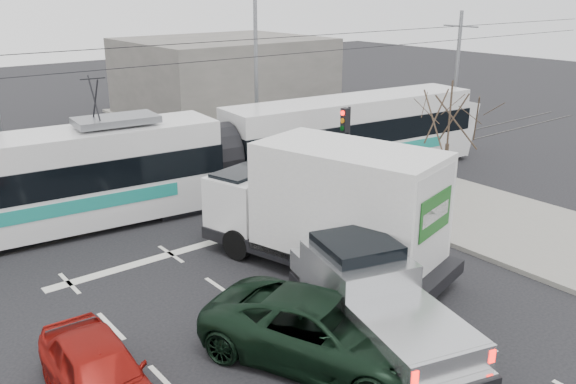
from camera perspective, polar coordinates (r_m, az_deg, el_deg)
ground at (r=16.59m, az=4.46°, el=-11.06°), size 120.00×120.00×0.00m
sidewalk_right at (r=23.09m, az=21.14°, el=-3.26°), size 6.00×60.00×0.15m
rails at (r=24.17m, az=-11.82°, el=-1.55°), size 60.00×1.60×0.03m
building_right at (r=41.23m, az=-6.01°, el=10.65°), size 12.00×10.00×5.00m
bare_tree at (r=22.23m, az=14.87°, el=6.60°), size 2.40×2.40×5.00m
traffic_signal at (r=24.20m, az=5.48°, el=5.55°), size 0.44×0.44×3.60m
street_lamp_near at (r=30.07m, az=-3.33°, el=12.76°), size 2.38×0.25×9.00m
catenary at (r=23.14m, az=-12.45°, el=7.47°), size 60.00×0.20×7.00m
tram at (r=24.32m, az=-6.52°, el=3.44°), size 25.78×5.23×5.23m
silver_pickup at (r=15.16m, az=7.80°, el=-9.44°), size 3.67×6.50×2.24m
box_truck at (r=18.19m, az=3.81°, el=-1.56°), size 4.59×8.24×3.90m
navy_pickup at (r=24.39m, az=2.80°, el=1.43°), size 3.04×5.02×1.99m
green_car at (r=14.21m, az=3.40°, el=-12.87°), size 4.68×6.25×1.58m
red_car at (r=13.56m, az=-17.25°, el=-15.89°), size 1.89×4.24×1.42m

